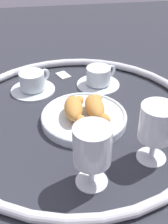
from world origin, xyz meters
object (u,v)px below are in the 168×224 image
at_px(juice_glass_left, 90,147).
at_px(sugar_packet, 63,75).
at_px(pastry_plate, 84,117).
at_px(coffee_cup_far, 99,78).
at_px(croissant_small, 96,107).
at_px(coffee_cup_near, 33,83).
at_px(croissant_large, 75,109).
at_px(juice_glass_right, 157,125).

xyz_separation_m(juice_glass_left, sugar_packet, (-0.47, -0.01, -0.09)).
xyz_separation_m(pastry_plate, sugar_packet, (-0.26, -0.03, -0.01)).
distance_m(coffee_cup_far, sugar_packet, 0.13).
distance_m(croissant_small, coffee_cup_far, 0.19).
xyz_separation_m(coffee_cup_near, sugar_packet, (-0.08, 0.10, -0.02)).
bearing_deg(pastry_plate, croissant_small, 87.96).
bearing_deg(juice_glass_left, coffee_cup_far, 166.40).
height_order(croissant_large, juice_glass_left, juice_glass_left).
bearing_deg(juice_glass_right, coffee_cup_far, -171.01).
bearing_deg(juice_glass_right, sugar_packet, -159.34).
relative_size(coffee_cup_near, juice_glass_left, 0.97).
bearing_deg(sugar_packet, juice_glass_left, -23.18).
xyz_separation_m(croissant_small, juice_glass_left, (0.21, -0.05, 0.05)).
bearing_deg(coffee_cup_near, croissant_small, 41.18).
bearing_deg(croissant_large, coffee_cup_near, -149.76).
distance_m(coffee_cup_far, juice_glass_left, 0.41).
height_order(pastry_plate, croissant_large, croissant_large).
bearing_deg(croissant_large, juice_glass_right, 43.80).
distance_m(pastry_plate, juice_glass_left, 0.23).
xyz_separation_m(croissant_large, coffee_cup_far, (-0.18, 0.10, -0.02)).
relative_size(coffee_cup_far, juice_glass_right, 0.97).
relative_size(croissant_small, sugar_packet, 2.74).
height_order(coffee_cup_near, sugar_packet, coffee_cup_near).
distance_m(croissant_large, sugar_packet, 0.27).
relative_size(croissant_large, croissant_small, 1.00).
relative_size(croissant_large, coffee_cup_far, 1.01).
xyz_separation_m(juice_glass_right, sugar_packet, (-0.42, -0.16, -0.09)).
bearing_deg(pastry_plate, juice_glass_right, 39.10).
bearing_deg(pastry_plate, juice_glass_left, -5.49).
distance_m(coffee_cup_far, juice_glass_right, 0.36).
distance_m(coffee_cup_near, juice_glass_left, 0.41).
bearing_deg(coffee_cup_near, juice_glass_right, 37.21).
distance_m(pastry_plate, sugar_packet, 0.27).
distance_m(pastry_plate, juice_glass_right, 0.22).
xyz_separation_m(croissant_small, coffee_cup_near, (-0.18, -0.16, -0.02)).
relative_size(croissant_small, coffee_cup_far, 1.01).
xyz_separation_m(juice_glass_left, juice_glass_right, (-0.05, 0.15, -0.00)).
xyz_separation_m(croissant_small, coffee_cup_far, (-0.19, 0.04, -0.02)).
bearing_deg(croissant_small, croissant_large, -92.07).
xyz_separation_m(coffee_cup_near, juice_glass_right, (0.34, 0.26, 0.07)).
height_order(croissant_large, juice_glass_right, juice_glass_right).
height_order(coffee_cup_far, juice_glass_left, juice_glass_left).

